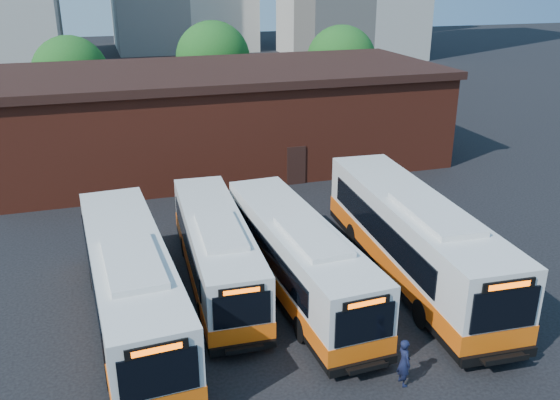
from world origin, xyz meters
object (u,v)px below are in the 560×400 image
object	(u,v)px
bus_midwest	(216,253)
bus_east	(413,241)
transit_worker	(404,362)
bus_west	(131,287)
bus_mideast	(298,260)

from	to	relation	value
bus_midwest	bus_east	size ratio (longest dim) A/B	0.82
transit_worker	bus_east	bearing A→B (deg)	-31.64
bus_west	transit_worker	size ratio (longest dim) A/B	7.81
bus_mideast	bus_east	xyz separation A→B (m)	(5.08, -0.14, 0.21)
bus_east	bus_midwest	bearing A→B (deg)	169.70
bus_midwest	bus_east	xyz separation A→B (m)	(8.03, -1.96, 0.29)
bus_midwest	bus_east	distance (m)	8.27
bus_west	bus_mideast	distance (m)	6.58
bus_mideast	transit_worker	world-z (taller)	bus_mideast
transit_worker	bus_west	bearing A→B (deg)	51.72
bus_west	bus_midwest	size ratio (longest dim) A/B	1.12
bus_mideast	transit_worker	distance (m)	6.61
bus_midwest	bus_mideast	size ratio (longest dim) A/B	0.95
bus_midwest	transit_worker	distance (m)	9.32
bus_mideast	bus_east	size ratio (longest dim) A/B	0.87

